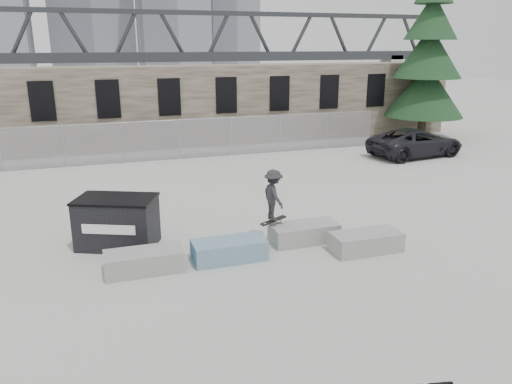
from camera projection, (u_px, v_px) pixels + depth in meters
ground at (258, 251)px, 14.24m from camera, size 120.00×120.00×0.00m
stone_wall at (166, 106)px, 28.35m from camera, size 36.00×2.58×4.50m
chainlink_fence at (179, 139)px, 25.30m from camera, size 22.06×0.06×2.02m
planter_far_left at (144, 260)px, 12.91m from camera, size 2.00×0.90×0.56m
planter_center_left at (229, 249)px, 13.61m from camera, size 2.00×0.90×0.56m
planter_center_right at (304, 232)px, 14.84m from camera, size 2.00×0.90×0.56m
planter_offset at (366, 241)px, 14.16m from camera, size 2.00×0.90×0.56m
dumpster at (117, 222)px, 14.41m from camera, size 2.59×2.14×1.47m
spruce_tree at (428, 58)px, 29.69m from camera, size 4.67×4.67×11.50m
truss_bridge at (196, 56)px, 66.07m from camera, size 70.00×3.00×9.80m
suv at (416, 142)px, 26.07m from camera, size 5.44×3.03×1.44m
skateboarder at (273, 195)px, 14.46m from camera, size 0.81×1.03×1.64m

